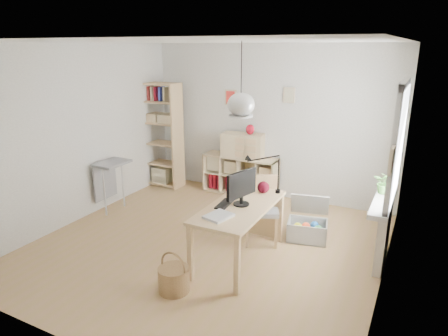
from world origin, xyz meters
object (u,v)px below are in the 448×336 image
at_px(tall_bookshelf, 161,131).
at_px(monitor, 241,186).
at_px(desk, 240,212).
at_px(drawer_chest, 243,145).
at_px(cube_shelf, 240,178).
at_px(chair, 262,205).
at_px(storage_chest, 308,226).

height_order(tall_bookshelf, monitor, tall_bookshelf).
relative_size(desk, monitor, 3.03).
bearing_deg(drawer_chest, cube_shelf, 137.90).
bearing_deg(chair, desk, -117.13).
bearing_deg(monitor, desk, -91.02).
xyz_separation_m(chair, storage_chest, (0.58, 0.35, -0.34)).
relative_size(monitor, drawer_chest, 0.66).
xyz_separation_m(desk, chair, (0.04, 0.64, -0.13)).
bearing_deg(monitor, chair, 102.41).
xyz_separation_m(storage_chest, monitor, (-0.61, -0.96, 0.81)).
bearing_deg(tall_bookshelf, storage_chest, -16.66).
bearing_deg(tall_bookshelf, drawer_chest, 8.41).
relative_size(desk, tall_bookshelf, 0.75).
bearing_deg(cube_shelf, desk, -65.39).
bearing_deg(chair, tall_bookshelf, 130.10).
distance_m(monitor, drawer_chest, 2.37).
height_order(cube_shelf, tall_bookshelf, tall_bookshelf).
bearing_deg(storage_chest, desk, -134.05).
bearing_deg(monitor, tall_bookshelf, 159.00).
height_order(chair, monitor, monitor).
distance_m(tall_bookshelf, drawer_chest, 1.65).
distance_m(desk, chair, 0.65).
distance_m(desk, tall_bookshelf, 3.27).
bearing_deg(desk, storage_chest, 57.81).
bearing_deg(monitor, drawer_chest, 129.70).
bearing_deg(storage_chest, cube_shelf, 131.11).
relative_size(storage_chest, monitor, 1.45).
xyz_separation_m(chair, drawer_chest, (-1.00, 1.55, 0.41)).
height_order(desk, drawer_chest, drawer_chest).
bearing_deg(chair, storage_chest, 7.62).
bearing_deg(cube_shelf, monitor, -64.93).
relative_size(cube_shelf, monitor, 2.83).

